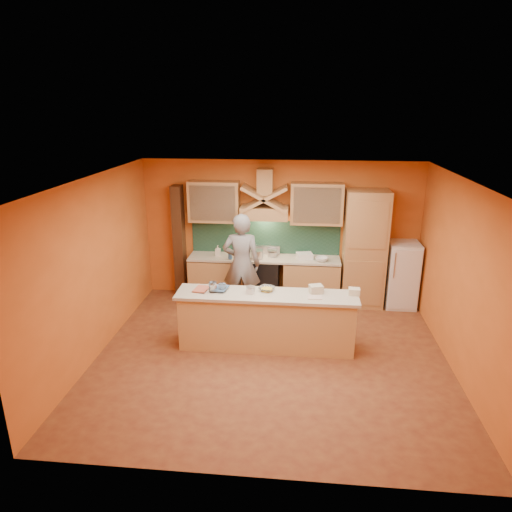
# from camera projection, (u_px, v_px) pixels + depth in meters

# --- Properties ---
(floor) EXTENTS (5.50, 5.00, 0.01)m
(floor) POSITION_uv_depth(u_px,v_px,m) (271.00, 356.00, 7.26)
(floor) COLOR brown
(floor) RESTS_ON ground
(ceiling) EXTENTS (5.50, 5.00, 0.01)m
(ceiling) POSITION_uv_depth(u_px,v_px,m) (273.00, 180.00, 6.37)
(ceiling) COLOR white
(ceiling) RESTS_ON wall_back
(wall_back) EXTENTS (5.50, 0.02, 2.80)m
(wall_back) POSITION_uv_depth(u_px,v_px,m) (280.00, 230.00, 9.18)
(wall_back) COLOR orange
(wall_back) RESTS_ON floor
(wall_front) EXTENTS (5.50, 0.02, 2.80)m
(wall_front) POSITION_uv_depth(u_px,v_px,m) (255.00, 363.00, 4.46)
(wall_front) COLOR orange
(wall_front) RESTS_ON floor
(wall_left) EXTENTS (0.02, 5.00, 2.80)m
(wall_left) POSITION_uv_depth(u_px,v_px,m) (95.00, 268.00, 7.07)
(wall_left) COLOR orange
(wall_left) RESTS_ON floor
(wall_right) EXTENTS (0.02, 5.00, 2.80)m
(wall_right) POSITION_uv_depth(u_px,v_px,m) (463.00, 281.00, 6.56)
(wall_right) COLOR orange
(wall_right) RESTS_ON floor
(base_cabinet_left) EXTENTS (1.10, 0.60, 0.86)m
(base_cabinet_left) POSITION_uv_depth(u_px,v_px,m) (218.00, 278.00, 9.32)
(base_cabinet_left) COLOR tan
(base_cabinet_left) RESTS_ON floor
(base_cabinet_right) EXTENTS (1.10, 0.60, 0.86)m
(base_cabinet_right) POSITION_uv_depth(u_px,v_px,m) (311.00, 282.00, 9.14)
(base_cabinet_right) COLOR tan
(base_cabinet_right) RESTS_ON floor
(counter_top) EXTENTS (3.00, 0.62, 0.04)m
(counter_top) POSITION_uv_depth(u_px,v_px,m) (264.00, 258.00, 9.08)
(counter_top) COLOR beige
(counter_top) RESTS_ON base_cabinet_left
(stove) EXTENTS (0.60, 0.58, 0.90)m
(stove) POSITION_uv_depth(u_px,v_px,m) (264.00, 279.00, 9.22)
(stove) COLOR black
(stove) RESTS_ON floor
(backsplash) EXTENTS (3.00, 0.03, 0.70)m
(backsplash) POSITION_uv_depth(u_px,v_px,m) (265.00, 237.00, 9.24)
(backsplash) COLOR #1B3D2F
(backsplash) RESTS_ON wall_back
(range_hood) EXTENTS (0.92, 0.50, 0.24)m
(range_hood) POSITION_uv_depth(u_px,v_px,m) (265.00, 212.00, 8.84)
(range_hood) COLOR tan
(range_hood) RESTS_ON wall_back
(hood_chimney) EXTENTS (0.30, 0.30, 0.50)m
(hood_chimney) POSITION_uv_depth(u_px,v_px,m) (265.00, 182.00, 8.75)
(hood_chimney) COLOR tan
(hood_chimney) RESTS_ON wall_back
(upper_cabinet_left) EXTENTS (1.00, 0.35, 0.80)m
(upper_cabinet_left) POSITION_uv_depth(u_px,v_px,m) (214.00, 201.00, 8.94)
(upper_cabinet_left) COLOR tan
(upper_cabinet_left) RESTS_ON wall_back
(upper_cabinet_right) EXTENTS (1.00, 0.35, 0.80)m
(upper_cabinet_right) POSITION_uv_depth(u_px,v_px,m) (317.00, 204.00, 8.76)
(upper_cabinet_right) COLOR tan
(upper_cabinet_right) RESTS_ON wall_back
(pantry_column) EXTENTS (0.80, 0.60, 2.30)m
(pantry_column) POSITION_uv_depth(u_px,v_px,m) (364.00, 249.00, 8.82)
(pantry_column) COLOR tan
(pantry_column) RESTS_ON floor
(fridge) EXTENTS (0.58, 0.60, 1.30)m
(fridge) POSITION_uv_depth(u_px,v_px,m) (402.00, 275.00, 8.90)
(fridge) COLOR white
(fridge) RESTS_ON floor
(trim_column_left) EXTENTS (0.20, 0.30, 2.30)m
(trim_column_left) POSITION_uv_depth(u_px,v_px,m) (179.00, 242.00, 9.31)
(trim_column_left) COLOR #472816
(trim_column_left) RESTS_ON floor
(island_body) EXTENTS (2.80, 0.55, 0.88)m
(island_body) POSITION_uv_depth(u_px,v_px,m) (266.00, 322.00, 7.41)
(island_body) COLOR #DFB272
(island_body) RESTS_ON floor
(island_top) EXTENTS (2.90, 0.62, 0.05)m
(island_top) POSITION_uv_depth(u_px,v_px,m) (267.00, 295.00, 7.26)
(island_top) COLOR beige
(island_top) RESTS_ON island_body
(person) EXTENTS (0.71, 0.47, 1.94)m
(person) POSITION_uv_depth(u_px,v_px,m) (242.00, 264.00, 8.52)
(person) COLOR gray
(person) RESTS_ON floor
(pot_large) EXTENTS (0.29, 0.29, 0.17)m
(pot_large) POSITION_uv_depth(u_px,v_px,m) (257.00, 255.00, 8.99)
(pot_large) COLOR #B9B8BF
(pot_large) RESTS_ON stove
(pot_small) EXTENTS (0.24, 0.24, 0.12)m
(pot_small) POSITION_uv_depth(u_px,v_px,m) (272.00, 254.00, 9.11)
(pot_small) COLOR #B6B6BD
(pot_small) RESTS_ON stove
(soap_bottle_a) EXTENTS (0.10, 0.10, 0.21)m
(soap_bottle_a) POSITION_uv_depth(u_px,v_px,m) (218.00, 251.00, 9.13)
(soap_bottle_a) COLOR silver
(soap_bottle_a) RESTS_ON counter_top
(soap_bottle_b) EXTENTS (0.12, 0.12, 0.22)m
(soap_bottle_b) POSITION_uv_depth(u_px,v_px,m) (230.00, 254.00, 8.93)
(soap_bottle_b) COLOR #365D95
(soap_bottle_b) RESTS_ON counter_top
(bowl_back) EXTENTS (0.31, 0.31, 0.08)m
(bowl_back) POSITION_uv_depth(u_px,v_px,m) (322.00, 259.00, 8.83)
(bowl_back) COLOR silver
(bowl_back) RESTS_ON counter_top
(dish_rack) EXTENTS (0.35, 0.30, 0.11)m
(dish_rack) POSITION_uv_depth(u_px,v_px,m) (304.00, 256.00, 8.99)
(dish_rack) COLOR white
(dish_rack) RESTS_ON counter_top
(book_lower) EXTENTS (0.26, 0.32, 0.03)m
(book_lower) POSITION_uv_depth(u_px,v_px,m) (195.00, 289.00, 7.42)
(book_lower) COLOR #C15E45
(book_lower) RESTS_ON island_top
(book_upper) EXTENTS (0.26, 0.32, 0.02)m
(book_upper) POSITION_uv_depth(u_px,v_px,m) (215.00, 288.00, 7.41)
(book_upper) COLOR #436795
(book_upper) RESTS_ON island_top
(jar_large) EXTENTS (0.14, 0.14, 0.16)m
(jar_large) POSITION_uv_depth(u_px,v_px,m) (213.00, 287.00, 7.30)
(jar_large) COLOR silver
(jar_large) RESTS_ON island_top
(jar_small) EXTENTS (0.16, 0.16, 0.13)m
(jar_small) POSITION_uv_depth(u_px,v_px,m) (222.00, 288.00, 7.33)
(jar_small) COLOR silver
(jar_small) RESTS_ON island_top
(kitchen_scale) EXTENTS (0.14, 0.14, 0.09)m
(kitchen_scale) POSITION_uv_depth(u_px,v_px,m) (251.00, 290.00, 7.26)
(kitchen_scale) COLOR white
(kitchen_scale) RESTS_ON island_top
(mixing_bowl) EXTENTS (0.32, 0.32, 0.06)m
(mixing_bowl) POSITION_uv_depth(u_px,v_px,m) (267.00, 289.00, 7.37)
(mixing_bowl) COLOR white
(mixing_bowl) RESTS_ON island_top
(cloth) EXTENTS (0.22, 0.17, 0.01)m
(cloth) POSITION_uv_depth(u_px,v_px,m) (315.00, 297.00, 7.10)
(cloth) COLOR beige
(cloth) RESTS_ON island_top
(grocery_bag_a) EXTENTS (0.24, 0.21, 0.13)m
(grocery_bag_a) POSITION_uv_depth(u_px,v_px,m) (316.00, 289.00, 7.27)
(grocery_bag_a) COLOR beige
(grocery_bag_a) RESTS_ON island_top
(grocery_bag_b) EXTENTS (0.18, 0.14, 0.11)m
(grocery_bag_b) POSITION_uv_depth(u_px,v_px,m) (354.00, 292.00, 7.20)
(grocery_bag_b) COLOR beige
(grocery_bag_b) RESTS_ON island_top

